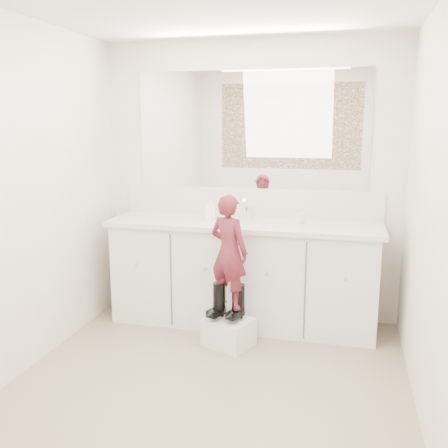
# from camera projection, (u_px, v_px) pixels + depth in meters

# --- Properties ---
(floor) EXTENTS (3.00, 3.00, 0.00)m
(floor) POSITION_uv_depth(u_px,v_px,m) (203.00, 395.00, 3.18)
(floor) COLOR #806E53
(floor) RESTS_ON ground
(wall_back) EXTENTS (2.60, 0.00, 2.60)m
(wall_back) POSITION_uv_depth(u_px,v_px,m) (250.00, 181.00, 4.36)
(wall_back) COLOR beige
(wall_back) RESTS_ON floor
(wall_front) EXTENTS (2.60, 0.00, 2.60)m
(wall_front) POSITION_uv_depth(u_px,v_px,m) (61.00, 292.00, 1.51)
(wall_front) COLOR beige
(wall_front) RESTS_ON floor
(wall_left) EXTENTS (0.00, 3.00, 3.00)m
(wall_left) POSITION_uv_depth(u_px,v_px,m) (10.00, 202.00, 3.24)
(wall_left) COLOR beige
(wall_left) RESTS_ON floor
(wall_right) EXTENTS (0.00, 3.00, 3.00)m
(wall_right) POSITION_uv_depth(u_px,v_px,m) (438.00, 220.00, 2.63)
(wall_right) COLOR beige
(wall_right) RESTS_ON floor
(vanity_cabinet) EXTENTS (2.20, 0.55, 0.85)m
(vanity_cabinet) POSITION_uv_depth(u_px,v_px,m) (243.00, 275.00, 4.26)
(vanity_cabinet) COLOR silver
(vanity_cabinet) RESTS_ON floor
(countertop) EXTENTS (2.28, 0.58, 0.04)m
(countertop) POSITION_uv_depth(u_px,v_px,m) (243.00, 225.00, 4.15)
(countertop) COLOR beige
(countertop) RESTS_ON vanity_cabinet
(backsplash) EXTENTS (2.28, 0.03, 0.25)m
(backsplash) POSITION_uv_depth(u_px,v_px,m) (250.00, 202.00, 4.39)
(backsplash) COLOR beige
(backsplash) RESTS_ON countertop
(mirror) EXTENTS (2.00, 0.02, 1.00)m
(mirror) POSITION_uv_depth(u_px,v_px,m) (250.00, 130.00, 4.26)
(mirror) COLOR white
(mirror) RESTS_ON wall_back
(dot_panel) EXTENTS (2.00, 0.01, 1.20)m
(dot_panel) POSITION_uv_depth(u_px,v_px,m) (52.00, 142.00, 1.43)
(dot_panel) COLOR #472819
(dot_panel) RESTS_ON wall_front
(faucet) EXTENTS (0.08, 0.08, 0.10)m
(faucet) POSITION_uv_depth(u_px,v_px,m) (247.00, 213.00, 4.30)
(faucet) COLOR silver
(faucet) RESTS_ON countertop
(cup) EXTENTS (0.10, 0.10, 0.09)m
(cup) POSITION_uv_depth(u_px,v_px,m) (301.00, 218.00, 4.10)
(cup) COLOR beige
(cup) RESTS_ON countertop
(soap_bottle) EXTENTS (0.10, 0.10, 0.19)m
(soap_bottle) POSITION_uv_depth(u_px,v_px,m) (210.00, 208.00, 4.27)
(soap_bottle) COLOR white
(soap_bottle) RESTS_ON countertop
(step_stool) EXTENTS (0.42, 0.39, 0.22)m
(step_stool) POSITION_uv_depth(u_px,v_px,m) (229.00, 332.00, 3.87)
(step_stool) COLOR silver
(step_stool) RESTS_ON floor
(boot_left) EXTENTS (0.17, 0.21, 0.28)m
(boot_left) POSITION_uv_depth(u_px,v_px,m) (219.00, 301.00, 3.84)
(boot_left) COLOR black
(boot_left) RESTS_ON step_stool
(boot_right) EXTENTS (0.17, 0.21, 0.28)m
(boot_right) POSITION_uv_depth(u_px,v_px,m) (238.00, 302.00, 3.80)
(boot_right) COLOR black
(boot_right) RESTS_ON step_stool
(toddler) EXTENTS (0.37, 0.31, 0.87)m
(toddler) POSITION_uv_depth(u_px,v_px,m) (229.00, 252.00, 3.74)
(toddler) COLOR #9C3046
(toddler) RESTS_ON step_stool
(toothbrush) EXTENTS (0.13, 0.06, 0.06)m
(toothbrush) POSITION_uv_depth(u_px,v_px,m) (237.00, 238.00, 3.68)
(toothbrush) COLOR #DF57AC
(toothbrush) RESTS_ON toddler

